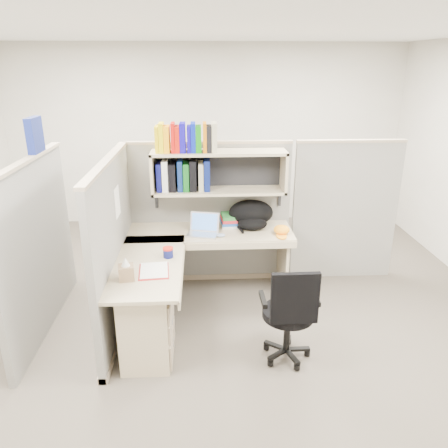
{
  "coord_description": "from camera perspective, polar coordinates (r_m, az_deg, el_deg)",
  "views": [
    {
      "loc": [
        -0.08,
        -3.75,
        2.41
      ],
      "look_at": [
        0.13,
        0.25,
        0.93
      ],
      "focal_mm": 35.0,
      "sensor_mm": 36.0,
      "label": 1
    }
  ],
  "objects": [
    {
      "name": "ground",
      "position": [
        4.46,
        -1.52,
        -12.38
      ],
      "size": [
        6.0,
        6.0,
        0.0
      ],
      "primitive_type": "plane",
      "color": "#3A342C",
      "rests_on": "ground"
    },
    {
      "name": "backpack",
      "position": [
        4.71,
        3.62,
        1.23
      ],
      "size": [
        0.51,
        0.41,
        0.29
      ],
      "primitive_type": null,
      "rotation": [
        0.0,
        0.0,
        -0.08
      ],
      "color": "black",
      "rests_on": "desk"
    },
    {
      "name": "tissue_box",
      "position": [
        3.68,
        -12.69,
        -5.7
      ],
      "size": [
        0.15,
        0.15,
        0.2
      ],
      "primitive_type": null,
      "rotation": [
        0.0,
        0.0,
        0.19
      ],
      "color": "#907151",
      "rests_on": "desk"
    },
    {
      "name": "desk",
      "position": [
        4.0,
        -7.39,
        -9.36
      ],
      "size": [
        1.74,
        1.75,
        0.73
      ],
      "color": "tan",
      "rests_on": "ground"
    },
    {
      "name": "room_shell",
      "position": [
        3.84,
        -1.75,
        8.43
      ],
      "size": [
        6.0,
        6.0,
        6.0
      ],
      "color": "#B4AEA2",
      "rests_on": "ground"
    },
    {
      "name": "orange_cap",
      "position": [
        4.59,
        7.54,
        -0.74
      ],
      "size": [
        0.2,
        0.22,
        0.09
      ],
      "primitive_type": null,
      "rotation": [
        0.0,
        0.0,
        -0.18
      ],
      "color": "orange",
      "rests_on": "desk"
    },
    {
      "name": "task_chair",
      "position": [
        3.79,
        8.4,
        -13.3
      ],
      "size": [
        0.47,
        0.44,
        0.91
      ],
      "color": "black",
      "rests_on": "ground"
    },
    {
      "name": "cubicle",
      "position": [
        4.48,
        -6.5,
        0.58
      ],
      "size": [
        3.79,
        1.84,
        1.95
      ],
      "color": "slate",
      "rests_on": "ground"
    },
    {
      "name": "mouse",
      "position": [
        4.48,
        -0.43,
        -1.47
      ],
      "size": [
        0.1,
        0.08,
        0.04
      ],
      "primitive_type": "ellipsoid",
      "rotation": [
        0.0,
        0.0,
        0.16
      ],
      "color": "#7C90B0",
      "rests_on": "desk"
    },
    {
      "name": "loose_paper",
      "position": [
        3.83,
        -9.12,
        -5.95
      ],
      "size": [
        0.26,
        0.33,
        0.0
      ],
      "primitive_type": null,
      "rotation": [
        0.0,
        0.0,
        0.09
      ],
      "color": "white",
      "rests_on": "desk"
    },
    {
      "name": "book_stack",
      "position": [
        4.78,
        0.68,
        0.54
      ],
      "size": [
        0.21,
        0.27,
        0.12
      ],
      "primitive_type": null,
      "rotation": [
        0.0,
        0.0,
        0.08
      ],
      "color": "gray",
      "rests_on": "desk"
    },
    {
      "name": "laptop",
      "position": [
        4.5,
        -2.84,
        -0.14
      ],
      "size": [
        0.37,
        0.37,
        0.22
      ],
      "primitive_type": null,
      "rotation": [
        0.0,
        0.0,
        -0.23
      ],
      "color": "#B7B7BC",
      "rests_on": "desk"
    },
    {
      "name": "paper_cup",
      "position": [
        4.78,
        -2.62,
        0.37
      ],
      "size": [
        0.09,
        0.09,
        0.1
      ],
      "primitive_type": "cylinder",
      "rotation": [
        0.0,
        0.0,
        -0.31
      ],
      "color": "silver",
      "rests_on": "desk"
    },
    {
      "name": "snack_canister",
      "position": [
        4.04,
        -7.31,
        -3.68
      ],
      "size": [
        0.1,
        0.1,
        0.09
      ],
      "color": "#0E1352",
      "rests_on": "desk"
    }
  ]
}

